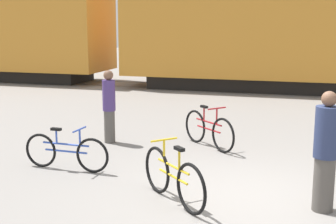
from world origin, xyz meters
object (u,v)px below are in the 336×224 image
Objects in this scene: bicycle_yellow at (173,177)px; person_in_navy at (326,152)px; freight_train at (288,18)px; person_in_purple at (109,106)px; bicycle_maroon at (209,130)px; bicycle_blue at (66,152)px.

bicycle_yellow is 0.74× the size of person_in_navy.
freight_train is 10.45m from person_in_purple.
bicycle_yellow is (0.14, -3.32, 0.00)m from bicycle_maroon.
bicycle_blue is at bearing 157.38° from bicycle_yellow.
bicycle_blue is (-2.22, -2.33, -0.05)m from bicycle_maroon.
person_in_navy is (2.19, 0.33, 0.49)m from bicycle_yellow.
person_in_navy reaches higher than bicycle_maroon.
freight_train is 31.08× the size of bicycle_maroon.
bicycle_yellow is at bearing 43.31° from person_in_purple.
bicycle_blue is at bearing 6.67° from person_in_purple.
freight_train is 24.14× the size of bicycle_blue.
bicycle_yellow is 2.55m from bicycle_blue.
bicycle_yellow is at bearing 47.16° from person_in_navy.
bicycle_yellow is at bearing -94.74° from freight_train.
freight_train is 12.50m from bicycle_blue.
bicycle_yellow reaches higher than bicycle_blue.
bicycle_maroon is at bearing -97.22° from freight_train.
person_in_navy is at bearing -8.14° from bicycle_blue.
person_in_purple is at bearing 127.81° from bicycle_yellow.
person_in_navy is at bearing -84.79° from freight_train.
bicycle_yellow is 0.76× the size of bicycle_blue.
bicycle_blue is 2.17m from person_in_purple.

